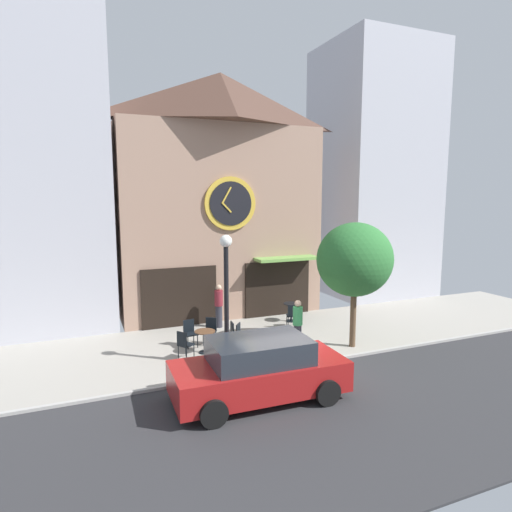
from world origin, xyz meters
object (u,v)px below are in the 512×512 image
(cafe_chair_outer, at_px, (292,314))
(cafe_chair_right_end, at_px, (190,331))
(street_lamp, at_px, (226,300))
(cafe_chair_facing_wall, at_px, (252,343))
(cafe_chair_mid_row, at_px, (229,333))
(pedestrian_maroon, at_px, (219,305))
(pedestrian_green, at_px, (298,324))
(parked_car_red, at_px, (259,369))
(cafe_chair_facing_street, at_px, (210,329))
(cafe_table_near_curb, at_px, (205,338))
(cafe_chair_corner, at_px, (184,343))
(street_tree, at_px, (355,260))
(cafe_chair_near_tree, at_px, (241,335))
(cafe_table_center_left, at_px, (267,338))
(cafe_table_near_door, at_px, (291,309))

(cafe_chair_outer, bearing_deg, cafe_chair_right_end, -172.10)
(street_lamp, relative_size, cafe_chair_outer, 4.35)
(street_lamp, distance_m, cafe_chair_facing_wall, 1.69)
(cafe_chair_mid_row, xyz_separation_m, pedestrian_maroon, (0.41, 2.42, 0.33))
(pedestrian_green, height_order, parked_car_red, pedestrian_green)
(street_lamp, relative_size, cafe_chair_facing_street, 4.35)
(cafe_chair_outer, relative_size, pedestrian_green, 0.54)
(cafe_table_near_curb, relative_size, cafe_chair_corner, 0.80)
(street_tree, distance_m, pedestrian_green, 2.83)
(cafe_chair_outer, relative_size, cafe_chair_facing_wall, 1.00)
(street_tree, xyz_separation_m, cafe_chair_right_end, (-5.05, 2.08, -2.41))
(cafe_chair_corner, relative_size, pedestrian_maroon, 0.54)
(cafe_chair_near_tree, bearing_deg, pedestrian_green, -20.15)
(cafe_table_center_left, xyz_separation_m, cafe_chair_outer, (1.99, 2.10, 0.04))
(cafe_table_center_left, relative_size, cafe_chair_facing_street, 0.80)
(cafe_table_near_door, xyz_separation_m, cafe_chair_facing_wall, (-3.03, -3.26, 0.04))
(pedestrian_maroon, relative_size, parked_car_red, 0.38)
(cafe_table_near_curb, relative_size, pedestrian_maroon, 0.43)
(cafe_chair_near_tree, height_order, cafe_chair_mid_row, same)
(street_lamp, distance_m, cafe_chair_facing_street, 2.50)
(cafe_chair_mid_row, bearing_deg, pedestrian_maroon, 80.29)
(cafe_table_center_left, height_order, cafe_chair_mid_row, cafe_chair_mid_row)
(street_tree, relative_size, cafe_table_near_door, 5.59)
(cafe_chair_near_tree, bearing_deg, cafe_chair_facing_wall, -89.28)
(cafe_chair_mid_row, bearing_deg, cafe_chair_outer, 23.61)
(cafe_chair_near_tree, relative_size, cafe_chair_facing_street, 1.00)
(cafe_chair_right_end, distance_m, cafe_chair_facing_street, 0.71)
(cafe_table_near_curb, bearing_deg, cafe_chair_outer, 19.26)
(cafe_chair_outer, bearing_deg, parked_car_red, -125.06)
(cafe_chair_corner, height_order, cafe_chair_mid_row, same)
(cafe_chair_outer, xyz_separation_m, parked_car_red, (-3.48, -4.96, 0.23))
(cafe_table_near_curb, relative_size, cafe_chair_right_end, 0.80)
(cafe_chair_facing_wall, xyz_separation_m, cafe_chair_mid_row, (-0.31, 1.20, 0.00))
(street_lamp, bearing_deg, street_tree, -0.29)
(cafe_table_center_left, xyz_separation_m, cafe_table_near_door, (2.32, 2.85, -0.00))
(cafe_chair_near_tree, distance_m, cafe_chair_mid_row, 0.43)
(cafe_table_near_door, distance_m, cafe_chair_near_tree, 3.85)
(cafe_table_near_door, distance_m, cafe_chair_right_end, 4.67)
(cafe_chair_corner, xyz_separation_m, cafe_chair_facing_wall, (1.90, -0.85, 0.00))
(cafe_table_center_left, relative_size, pedestrian_green, 0.43)
(cafe_chair_right_end, bearing_deg, pedestrian_maroon, 47.20)
(cafe_table_center_left, distance_m, cafe_chair_near_tree, 0.87)
(cafe_chair_facing_street, xyz_separation_m, pedestrian_green, (2.47, -1.65, 0.33))
(pedestrian_green, bearing_deg, street_lamp, -171.62)
(cafe_chair_facing_wall, relative_size, cafe_chair_facing_street, 1.00)
(cafe_table_near_door, bearing_deg, cafe_chair_facing_wall, -132.86)
(cafe_chair_near_tree, bearing_deg, cafe_chair_outer, 30.94)
(cafe_table_near_door, distance_m, cafe_chair_facing_wall, 4.45)
(street_lamp, height_order, cafe_chair_outer, street_lamp)
(cafe_chair_corner, distance_m, cafe_chair_facing_wall, 2.08)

